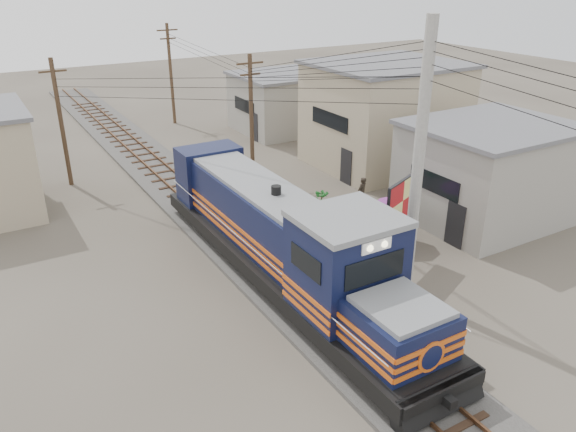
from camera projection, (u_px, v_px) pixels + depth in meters
ground at (321, 314)px, 19.94m from camera, size 120.00×120.00×0.00m
ballast at (209, 214)px, 27.78m from camera, size 3.60×70.00×0.16m
track at (209, 211)px, 27.70m from camera, size 1.15×70.00×0.12m
locomotive at (285, 241)px, 21.20m from camera, size 3.12×17.02×4.22m
utility_pole_main at (418, 168)px, 19.13m from camera, size 0.40×0.40×10.00m
wooden_pole_mid at (251, 115)px, 31.54m from camera, size 1.60×0.24×7.00m
wooden_pole_far at (171, 72)px, 42.59m from camera, size 1.60×0.24×7.50m
wooden_pole_left at (61, 121)px, 30.29m from camera, size 1.60×0.24×7.00m
power_lines at (210, 64)px, 23.48m from camera, size 9.65×19.00×3.30m
shophouse_front at (488, 172)px, 26.67m from camera, size 7.35×6.30×4.70m
shophouse_mid at (384, 114)px, 33.91m from camera, size 8.40×7.35×6.20m
shophouse_back at (281, 102)px, 41.49m from camera, size 6.30×6.30×4.20m
billboard at (402, 203)px, 22.15m from camera, size 2.27×1.08×3.74m
market_umbrella at (396, 201)px, 24.35m from camera, size 2.10×2.10×2.27m
vendor at (362, 193)px, 28.35m from camera, size 0.70×0.56×1.66m
plant_nursery at (373, 230)px, 25.27m from camera, size 3.11×2.00×1.12m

